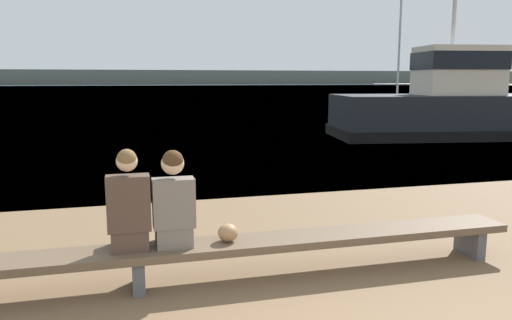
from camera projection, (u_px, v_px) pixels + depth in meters
water_surface at (126, 87)px, 123.17m from camera, size 240.00×240.00×0.00m
far_shoreline at (124, 77)px, 184.32m from camera, size 600.00×12.00×5.26m
bench_main at (138, 256)px, 5.00m from camera, size 8.42×0.51×0.42m
person_left at (129, 207)px, 4.91m from camera, size 0.42×0.40×1.02m
person_right at (173, 204)px, 5.02m from camera, size 0.42×0.41×1.00m
shopping_bag at (228, 233)px, 5.23m from camera, size 0.21×0.22×0.19m
tugboat_red at (447, 109)px, 18.15m from camera, size 8.47×4.55×6.31m
moored_sailboat at (402, 108)px, 28.28m from camera, size 6.45×2.16×8.13m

